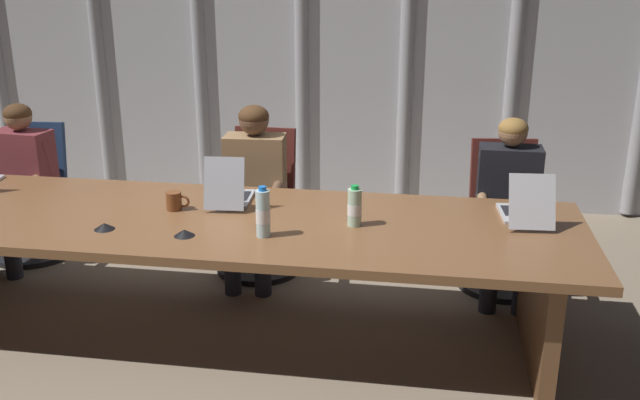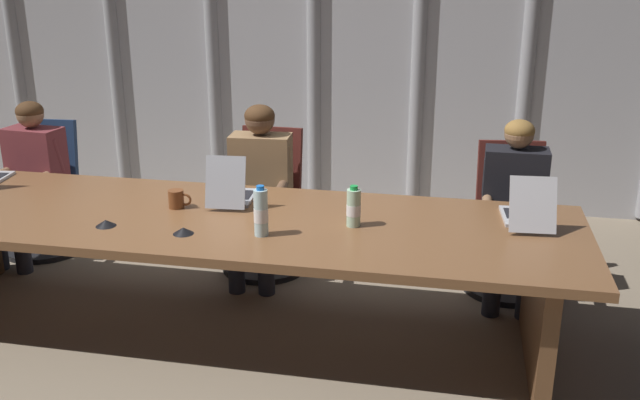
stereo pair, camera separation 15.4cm
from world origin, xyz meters
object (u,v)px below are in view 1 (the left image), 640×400
at_px(conference_mic_left_side, 184,233).
at_px(coffee_mug_near, 175,201).
at_px(water_bottle_primary, 263,214).
at_px(water_bottle_secondary, 355,207).
at_px(conference_mic_right_side, 104,226).
at_px(office_chair_left_mid, 260,218).
at_px(person_left_mid, 253,182).
at_px(person_left_end, 18,175).
at_px(office_chair_left_end, 33,207).
at_px(office_chair_center, 504,233).
at_px(laptop_center, 525,210).
at_px(laptop_left_mid, 230,194).
at_px(person_center, 508,199).

bearing_deg(conference_mic_left_side, coffee_mug_near, 116.47).
bearing_deg(coffee_mug_near, conference_mic_left_side, -63.53).
relative_size(water_bottle_primary, water_bottle_secondary, 1.19).
bearing_deg(conference_mic_right_side, office_chair_left_mid, 67.04).
xyz_separation_m(person_left_mid, coffee_mug_near, (-0.27, -0.74, 0.10)).
bearing_deg(office_chair_left_mid, person_left_end, -82.45).
height_order(office_chair_left_end, conference_mic_left_side, office_chair_left_end).
xyz_separation_m(office_chair_center, person_left_mid, (-1.67, -0.15, 0.32)).
height_order(person_left_end, water_bottle_primary, person_left_end).
bearing_deg(laptop_center, person_left_end, 75.67).
relative_size(laptop_left_mid, coffee_mug_near, 3.05).
distance_m(laptop_center, coffee_mug_near, 1.96).
relative_size(laptop_left_mid, office_chair_center, 0.44).
bearing_deg(water_bottle_secondary, person_center, 42.61).
bearing_deg(water_bottle_secondary, conference_mic_right_side, -168.21).
relative_size(water_bottle_primary, coffee_mug_near, 1.96).
bearing_deg(water_bottle_secondary, laptop_left_mid, 162.33).
xyz_separation_m(coffee_mug_near, conference_mic_left_side, (0.19, -0.38, -0.04)).
bearing_deg(person_left_mid, office_chair_left_end, -99.00).
height_order(office_chair_left_mid, water_bottle_secondary, office_chair_left_mid).
bearing_deg(conference_mic_right_side, office_chair_center, 29.62).
distance_m(water_bottle_primary, conference_mic_left_side, 0.42).
bearing_deg(coffee_mug_near, office_chair_left_end, 148.47).
relative_size(laptop_left_mid, laptop_center, 0.93).
height_order(laptop_left_mid, person_center, person_center).
distance_m(office_chair_center, person_left_end, 3.39).
relative_size(office_chair_center, water_bottle_primary, 3.55).
distance_m(laptop_left_mid, office_chair_center, 1.87).
height_order(laptop_center, coffee_mug_near, laptop_center).
relative_size(laptop_left_mid, office_chair_left_end, 0.44).
bearing_deg(water_bottle_primary, conference_mic_left_side, -171.22).
bearing_deg(office_chair_left_mid, laptop_center, 68.14).
relative_size(office_chair_center, conference_mic_left_side, 8.70).
distance_m(person_center, conference_mic_left_side, 2.07).
bearing_deg(person_left_end, water_bottle_secondary, 77.29).
bearing_deg(conference_mic_left_side, laptop_center, 16.56).
relative_size(laptop_center, person_left_mid, 0.38).
bearing_deg(office_chair_left_mid, water_bottle_secondary, 40.38).
height_order(office_chair_left_mid, person_left_mid, person_left_mid).
bearing_deg(laptop_left_mid, office_chair_center, -70.60).
height_order(water_bottle_secondary, conference_mic_left_side, water_bottle_secondary).
xyz_separation_m(office_chair_center, water_bottle_secondary, (-0.90, -0.98, 0.47)).
bearing_deg(office_chair_left_end, laptop_center, 73.34).
height_order(person_left_mid, water_bottle_secondary, person_left_mid).
bearing_deg(person_center, person_left_mid, -89.33).
relative_size(office_chair_left_end, coffee_mug_near, 6.93).
bearing_deg(water_bottle_primary, office_chair_left_end, 149.43).
relative_size(office_chair_center, person_left_mid, 0.81).
xyz_separation_m(person_left_end, water_bottle_primary, (2.03, -1.05, 0.20)).
xyz_separation_m(office_chair_left_mid, person_left_mid, (0.00, -0.16, 0.31)).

